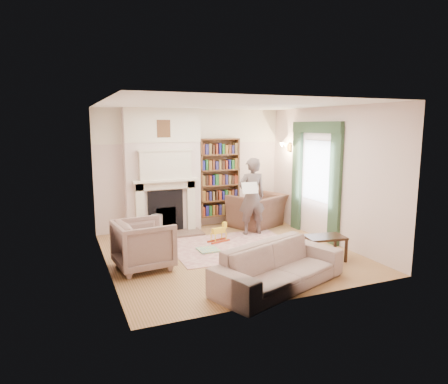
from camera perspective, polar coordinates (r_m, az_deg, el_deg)
name	(u,v)px	position (r m, az deg, el deg)	size (l,w,h in m)	color
floor	(229,253)	(7.76, 0.72, -8.69)	(4.50, 4.50, 0.00)	brown
ceiling	(229,104)	(7.38, 0.77, 12.44)	(4.50, 4.50, 0.00)	white
wall_back	(192,169)	(9.53, -4.64, 3.32)	(4.50, 4.50, 0.00)	beige
wall_front	(295,202)	(5.48, 10.13, -1.41)	(4.50, 4.50, 0.00)	beige
wall_left	(104,188)	(6.87, -16.74, 0.54)	(4.50, 4.50, 0.00)	beige
wall_right	(328,175)	(8.58, 14.68, 2.35)	(4.50, 4.50, 0.00)	beige
fireplace	(163,172)	(9.14, -8.73, 2.89)	(1.70, 0.58, 2.80)	beige
bookcase	(219,177)	(9.66, -0.72, 2.09)	(1.00, 0.24, 1.85)	brown
window	(316,171)	(8.88, 13.06, 2.98)	(0.02, 0.90, 1.30)	silver
curtain_left	(335,187)	(8.34, 15.60, 0.73)	(0.07, 0.32, 2.40)	#29402B
curtain_right	(297,178)	(9.47, 10.37, 1.93)	(0.07, 0.32, 2.40)	#29402B
pelmet	(316,127)	(8.80, 13.05, 8.99)	(0.09, 1.70, 0.24)	#29402B
wall_sconce	(282,148)	(9.65, 8.34, 6.31)	(0.20, 0.24, 0.24)	gold
rug	(233,246)	(8.16, 1.33, -7.73)	(2.48, 1.91, 0.01)	beige
armchair_reading	(257,210)	(9.69, 4.75, -2.63)	(1.20, 1.05, 0.78)	#4D2E29
armchair_left	(144,244)	(6.98, -11.42, -7.36)	(0.90, 0.93, 0.84)	gray
sofa	(279,266)	(6.19, 7.88, -10.43)	(2.21, 0.86, 0.65)	#BFB29E
man_reading	(252,196)	(8.87, 3.99, -0.63)	(0.63, 0.41, 1.73)	#564845
newspaper	(250,188)	(8.59, 3.71, 0.59)	(0.36, 0.02, 0.25)	white
coffee_table	(325,248)	(7.52, 14.16, -7.79)	(0.70, 0.45, 0.45)	#321C11
paraffin_heater	(157,227)	(8.65, -9.54, -5.01)	(0.24, 0.24, 0.55)	#AFB1B7
rocking_horse	(219,233)	(8.38, -0.78, -5.83)	(0.47, 0.19, 0.41)	yellow
board_game	(208,250)	(7.86, -2.26, -8.26)	(0.39, 0.39, 0.03)	#E4CD50
game_box_lid	(169,254)	(7.66, -7.89, -8.73)	(0.27, 0.18, 0.05)	#AE3113
comic_annuals	(249,257)	(7.49, 3.66, -9.22)	(0.92, 0.62, 0.02)	red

